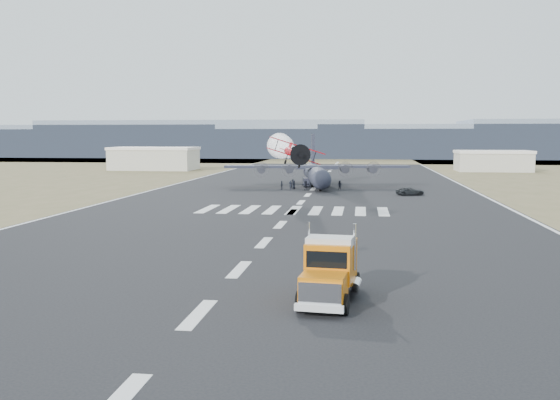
% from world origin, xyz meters
% --- Properties ---
extents(ground, '(500.00, 500.00, 0.00)m').
position_xyz_m(ground, '(0.00, 0.00, 0.00)').
color(ground, black).
rests_on(ground, ground).
extents(scrub_far, '(500.00, 80.00, 0.00)m').
position_xyz_m(scrub_far, '(0.00, 230.00, 0.00)').
color(scrub_far, brown).
rests_on(scrub_far, ground).
extents(runway_markings, '(60.00, 260.00, 0.01)m').
position_xyz_m(runway_markings, '(0.00, 60.00, 0.01)').
color(runway_markings, silver).
rests_on(runway_markings, ground).
extents(ridge_seg_b, '(150.00, 50.00, 15.00)m').
position_xyz_m(ridge_seg_b, '(-130.00, 260.00, 7.50)').
color(ridge_seg_b, slate).
rests_on(ridge_seg_b, ground).
extents(ridge_seg_c, '(150.00, 50.00, 17.00)m').
position_xyz_m(ridge_seg_c, '(-65.00, 260.00, 8.50)').
color(ridge_seg_c, slate).
rests_on(ridge_seg_c, ground).
extents(ridge_seg_d, '(150.00, 50.00, 13.00)m').
position_xyz_m(ridge_seg_d, '(0.00, 260.00, 6.50)').
color(ridge_seg_d, slate).
rests_on(ridge_seg_d, ground).
extents(ridge_seg_e, '(150.00, 50.00, 15.00)m').
position_xyz_m(ridge_seg_e, '(65.00, 260.00, 7.50)').
color(ridge_seg_e, slate).
rests_on(ridge_seg_e, ground).
extents(hangar_left, '(24.50, 14.50, 6.70)m').
position_xyz_m(hangar_left, '(-52.00, 145.00, 3.41)').
color(hangar_left, '#AFAC9C').
rests_on(hangar_left, ground).
extents(hangar_right, '(20.50, 12.50, 5.90)m').
position_xyz_m(hangar_right, '(46.00, 150.00, 3.01)').
color(hangar_right, '#AFAC9C').
rests_on(hangar_right, ground).
extents(semi_truck, '(3.63, 8.97, 3.97)m').
position_xyz_m(semi_truck, '(7.24, 3.96, 1.95)').
color(semi_truck, black).
rests_on(semi_truck, ground).
extents(aerobatic_biplane, '(6.17, 5.84, 3.31)m').
position_xyz_m(aerobatic_biplane, '(1.67, 34.70, 8.27)').
color(aerobatic_biplane, '#A90B0F').
extents(smoke_trail, '(7.33, 28.88, 3.99)m').
position_xyz_m(smoke_trail, '(-2.80, 58.51, 8.47)').
color(smoke_trail, white).
extents(transport_aircraft, '(36.21, 29.71, 10.45)m').
position_xyz_m(transport_aircraft, '(0.07, 90.21, 2.69)').
color(transport_aircraft, '#212332').
rests_on(transport_aircraft, ground).
extents(support_vehicle, '(5.16, 3.55, 1.31)m').
position_xyz_m(support_vehicle, '(17.31, 73.83, 0.66)').
color(support_vehicle, black).
rests_on(support_vehicle, ground).
extents(crew_a, '(0.78, 0.77, 1.66)m').
position_xyz_m(crew_a, '(-4.16, 83.22, 0.83)').
color(crew_a, black).
rests_on(crew_a, ground).
extents(crew_b, '(0.98, 0.84, 1.73)m').
position_xyz_m(crew_b, '(5.04, 83.14, 0.86)').
color(crew_b, black).
rests_on(crew_b, ground).
extents(crew_c, '(0.85, 1.12, 1.57)m').
position_xyz_m(crew_c, '(-4.12, 81.39, 0.79)').
color(crew_c, black).
rests_on(crew_c, ground).
extents(crew_d, '(0.83, 1.07, 1.62)m').
position_xyz_m(crew_d, '(-5.78, 82.04, 0.81)').
color(crew_d, black).
rests_on(crew_d, ground).
extents(crew_e, '(0.76, 0.93, 1.63)m').
position_xyz_m(crew_e, '(-3.75, 84.29, 0.82)').
color(crew_e, black).
rests_on(crew_e, ground).
extents(crew_f, '(1.68, 1.32, 1.77)m').
position_xyz_m(crew_f, '(-1.26, 81.75, 0.89)').
color(crew_f, black).
rests_on(crew_f, ground).
extents(crew_g, '(0.72, 0.61, 1.87)m').
position_xyz_m(crew_g, '(-0.72, 84.74, 0.93)').
color(crew_g, black).
rests_on(crew_g, ground).
extents(crew_h, '(0.66, 0.90, 1.67)m').
position_xyz_m(crew_h, '(-4.21, 86.37, 0.84)').
color(crew_h, black).
rests_on(crew_h, ground).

